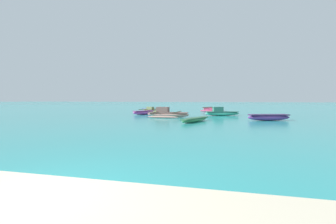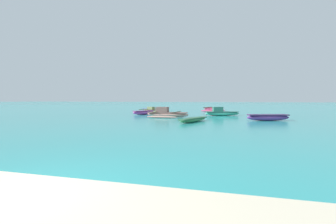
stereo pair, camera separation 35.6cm
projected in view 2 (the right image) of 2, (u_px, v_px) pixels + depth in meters
ground_plane at (5, 206)px, 3.35m from camera, size 240.00×240.00×0.00m
moored_boat_0 at (167, 114)px, 20.28m from camera, size 3.95×3.42×0.89m
moored_boat_1 at (213, 109)px, 29.69m from camera, size 3.15×3.87×0.54m
moored_boat_2 at (153, 110)px, 28.01m from camera, size 3.77×3.94×0.62m
moored_boat_3 at (193, 120)px, 15.75m from camera, size 1.80×3.40×0.29m
moored_boat_4 at (268, 117)px, 16.57m from camera, size 3.25×1.56×0.47m
moored_boat_5 at (148, 109)px, 31.97m from camera, size 2.69×2.72×0.29m
moored_boat_6 at (221, 113)px, 21.58m from camera, size 3.39×1.58×0.85m
moored_boat_7 at (144, 112)px, 23.14m from camera, size 1.95×2.53×0.42m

